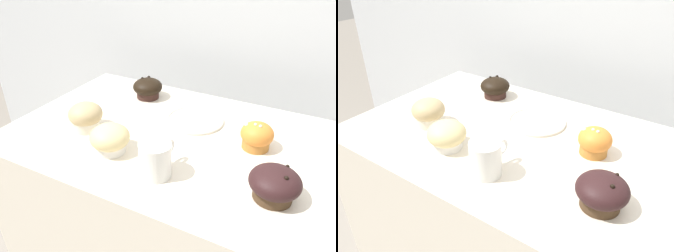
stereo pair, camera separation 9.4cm
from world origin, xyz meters
The scene contains 9 objects.
wall_back centered at (0.00, 0.60, 0.90)m, with size 3.20×0.10×1.80m, color silver.
display_counter centered at (0.00, 0.00, 0.46)m, with size 1.00×0.64×0.92m, color silver.
muffin_front_center centered at (-0.26, -0.09, 0.96)m, with size 0.10×0.10×0.09m.
muffin_back_left centered at (-0.12, -0.16, 0.96)m, with size 0.11×0.11×0.08m.
muffin_back_right centered at (0.32, -0.14, 0.96)m, with size 0.12×0.12×0.08m.
muffin_front_left centered at (-0.21, 0.19, 0.96)m, with size 0.11×0.11×0.07m.
muffin_front_right centered at (0.23, 0.05, 0.96)m, with size 0.09×0.09×0.08m.
coffee_cup centered at (0.04, -0.19, 0.97)m, with size 0.08×0.12×0.09m.
serving_plate centered at (0.02, 0.11, 0.93)m, with size 0.19×0.19×0.01m.
Camera 2 is at (0.45, -0.70, 1.44)m, focal length 35.00 mm.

